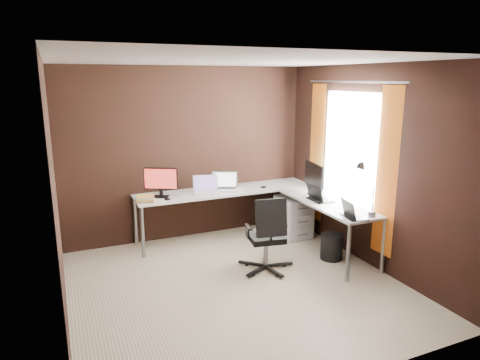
% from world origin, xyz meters
% --- Properties ---
extents(room, '(3.60, 3.60, 2.50)m').
position_xyz_m(room, '(0.34, 0.07, 1.28)').
color(room, beige).
rests_on(room, ground).
extents(desk, '(2.65, 2.25, 0.73)m').
position_xyz_m(desk, '(0.84, 1.04, 0.68)').
color(desk, silver).
rests_on(desk, ground).
extents(drawer_pedestal, '(0.42, 0.50, 0.60)m').
position_xyz_m(drawer_pedestal, '(1.43, 1.15, 0.30)').
color(drawer_pedestal, silver).
rests_on(drawer_pedestal, ground).
extents(monitor_left, '(0.43, 0.25, 0.41)m').
position_xyz_m(monitor_left, '(-0.48, 1.50, 0.96)').
color(monitor_left, black).
rests_on(monitor_left, desk).
extents(monitor_right, '(0.17, 0.56, 0.46)m').
position_xyz_m(monitor_right, '(1.48, 0.73, 0.99)').
color(monitor_right, black).
rests_on(monitor_right, desk).
extents(laptop_white, '(0.41, 0.33, 0.24)m').
position_xyz_m(laptop_white, '(0.17, 1.49, 0.78)').
color(laptop_white, silver).
rests_on(laptop_white, desk).
extents(laptop_silver, '(0.46, 0.40, 0.25)m').
position_xyz_m(laptop_silver, '(0.48, 1.54, 0.78)').
color(laptop_silver, silver).
rests_on(laptop_silver, desk).
extents(laptop_black_big, '(0.24, 0.34, 0.23)m').
position_xyz_m(laptop_black_big, '(1.40, 0.48, 0.78)').
color(laptop_black_big, black).
rests_on(laptop_black_big, desk).
extents(laptop_black_small, '(0.28, 0.35, 0.21)m').
position_xyz_m(laptop_black_small, '(1.37, -0.28, 0.78)').
color(laptop_black_small, black).
rests_on(laptop_black_small, desk).
extents(book_stack, '(0.30, 0.27, 0.08)m').
position_xyz_m(book_stack, '(-0.73, 1.36, 0.77)').
color(book_stack, '#91784E').
rests_on(book_stack, desk).
extents(mouse_left, '(0.10, 0.08, 0.03)m').
position_xyz_m(mouse_left, '(-0.45, 1.30, 0.75)').
color(mouse_left, black).
rests_on(mouse_left, desk).
extents(mouse_corner, '(0.11, 0.09, 0.04)m').
position_xyz_m(mouse_corner, '(1.02, 1.36, 0.75)').
color(mouse_corner, black).
rests_on(mouse_corner, desk).
extents(desk_lamp, '(0.20, 0.24, 0.65)m').
position_xyz_m(desk_lamp, '(1.53, -0.28, 1.14)').
color(desk_lamp, slate).
rests_on(desk_lamp, desk).
extents(office_chair, '(0.54, 0.55, 0.96)m').
position_xyz_m(office_chair, '(0.51, 0.24, 0.28)').
color(office_chair, black).
rests_on(office_chair, ground).
extents(wastebasket, '(0.38, 0.38, 0.33)m').
position_xyz_m(wastebasket, '(1.45, 0.20, 0.17)').
color(wastebasket, black).
rests_on(wastebasket, ground).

